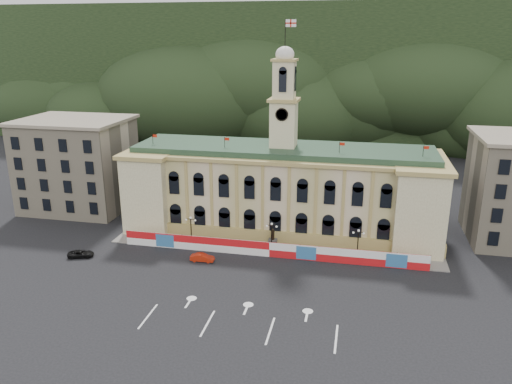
% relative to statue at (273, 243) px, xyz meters
% --- Properties ---
extents(ground, '(260.00, 260.00, 0.00)m').
position_rel_statue_xyz_m(ground, '(0.00, -18.00, -1.19)').
color(ground, black).
rests_on(ground, ground).
extents(lane_markings, '(26.00, 10.00, 0.02)m').
position_rel_statue_xyz_m(lane_markings, '(0.00, -23.00, -1.18)').
color(lane_markings, white).
rests_on(lane_markings, ground).
extents(hill_ridge, '(230.00, 80.00, 64.00)m').
position_rel_statue_xyz_m(hill_ridge, '(0.03, 103.99, 18.30)').
color(hill_ridge, black).
rests_on(hill_ridge, ground).
extents(city_hall, '(56.20, 17.60, 37.10)m').
position_rel_statue_xyz_m(city_hall, '(0.00, 9.63, 6.66)').
color(city_hall, beige).
rests_on(city_hall, ground).
extents(side_building_left, '(21.00, 17.00, 18.60)m').
position_rel_statue_xyz_m(side_building_left, '(-43.00, 12.93, 8.14)').
color(side_building_left, '#BBAC90').
rests_on(side_building_left, ground).
extents(hoarding_fence, '(50.00, 0.44, 2.50)m').
position_rel_statue_xyz_m(hoarding_fence, '(0.06, -2.93, 0.06)').
color(hoarding_fence, red).
rests_on(hoarding_fence, ground).
extents(pavement, '(56.00, 5.50, 0.16)m').
position_rel_statue_xyz_m(pavement, '(0.00, -0.25, -1.11)').
color(pavement, slate).
rests_on(pavement, ground).
extents(statue, '(1.40, 1.40, 3.72)m').
position_rel_statue_xyz_m(statue, '(0.00, 0.00, 0.00)').
color(statue, '#595651').
rests_on(statue, ground).
extents(lamp_left, '(1.96, 0.44, 5.15)m').
position_rel_statue_xyz_m(lamp_left, '(-14.00, -1.00, 1.89)').
color(lamp_left, black).
rests_on(lamp_left, ground).
extents(lamp_center, '(1.96, 0.44, 5.15)m').
position_rel_statue_xyz_m(lamp_center, '(0.00, -1.00, 1.89)').
color(lamp_center, black).
rests_on(lamp_center, ground).
extents(lamp_right, '(1.96, 0.44, 5.15)m').
position_rel_statue_xyz_m(lamp_right, '(14.00, -1.00, 1.89)').
color(lamp_right, black).
rests_on(lamp_right, ground).
extents(red_sedan, '(1.57, 3.92, 1.26)m').
position_rel_statue_xyz_m(red_sedan, '(-10.16, -6.92, -0.55)').
color(red_sedan, '#AD200C').
rests_on(red_sedan, ground).
extents(black_suv, '(4.30, 5.20, 1.14)m').
position_rel_statue_xyz_m(black_suv, '(-30.00, -9.52, -0.62)').
color(black_suv, black).
rests_on(black_suv, ground).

